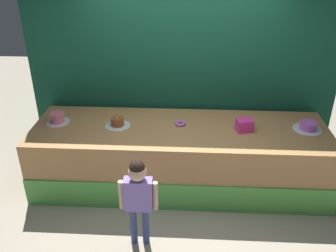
# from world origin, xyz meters

# --- Properties ---
(ground_plane) EXTENTS (12.00, 12.00, 0.00)m
(ground_plane) POSITION_xyz_m (0.00, 0.00, 0.00)
(ground_plane) COLOR #ADA38E
(stage_platform) EXTENTS (3.69, 1.15, 0.82)m
(stage_platform) POSITION_xyz_m (0.00, 0.56, 0.41)
(stage_platform) COLOR #B27F4C
(stage_platform) RESTS_ON ground_plane
(curtain_backdrop) EXTENTS (4.13, 0.08, 2.69)m
(curtain_backdrop) POSITION_xyz_m (0.00, 1.23, 1.35)
(curtain_backdrop) COLOR #144C38
(curtain_backdrop) RESTS_ON ground_plane
(child_figure) EXTENTS (0.40, 0.18, 1.04)m
(child_figure) POSITION_xyz_m (-0.39, -0.54, 0.67)
(child_figure) COLOR #3F4C8C
(child_figure) RESTS_ON ground_plane
(pink_box) EXTENTS (0.22, 0.18, 0.15)m
(pink_box) POSITION_xyz_m (0.78, 0.54, 0.89)
(pink_box) COLOR #EB369E
(pink_box) RESTS_ON stage_platform
(donut) EXTENTS (0.14, 0.14, 0.04)m
(donut) POSITION_xyz_m (0.00, 0.65, 0.84)
(donut) COLOR #CC66D8
(donut) RESTS_ON stage_platform
(cake_left) EXTENTS (0.30, 0.30, 0.13)m
(cake_left) POSITION_xyz_m (-1.57, 0.63, 0.88)
(cake_left) COLOR silver
(cake_left) RESTS_ON stage_platform
(cake_center) EXTENTS (0.31, 0.31, 0.16)m
(cake_center) POSITION_xyz_m (-0.78, 0.58, 0.86)
(cake_center) COLOR silver
(cake_center) RESTS_ON stage_platform
(cake_right) EXTENTS (0.35, 0.35, 0.10)m
(cake_right) POSITION_xyz_m (1.57, 0.61, 0.86)
(cake_right) COLOR silver
(cake_right) RESTS_ON stage_platform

